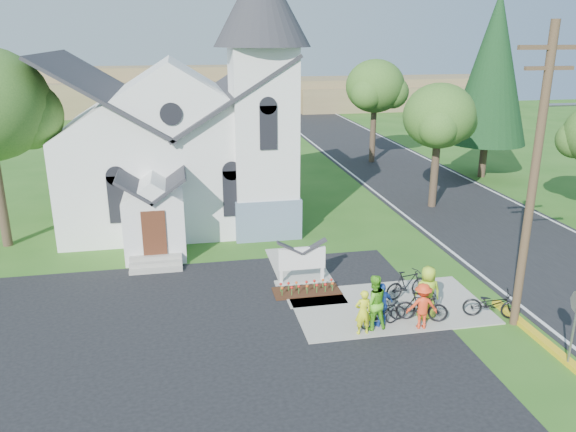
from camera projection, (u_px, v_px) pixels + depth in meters
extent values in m
plane|color=#2B5E1A|center=(354.00, 317.00, 19.90)|extent=(120.00, 120.00, 0.00)
cube|color=black|center=(150.00, 370.00, 16.75)|extent=(20.00, 16.00, 0.02)
cube|color=black|center=(433.00, 191.00, 35.72)|extent=(8.00, 90.00, 0.02)
cube|color=#A19E92|center=(389.00, 306.00, 20.63)|extent=(7.00, 4.00, 0.05)
cube|color=white|center=(176.00, 172.00, 30.15)|extent=(11.00, 9.00, 5.00)
cube|color=slate|center=(264.00, 212.00, 28.33)|extent=(3.20, 3.20, 2.00)
cube|color=white|center=(264.00, 143.00, 27.24)|extent=(3.00, 3.00, 9.00)
cone|color=#2C2B31|center=(262.00, 0.00, 25.23)|extent=(4.50, 4.50, 4.00)
cube|color=white|center=(155.00, 226.00, 24.99)|extent=(2.60, 2.40, 2.80)
cube|color=#522817|center=(154.00, 233.00, 23.81)|extent=(1.00, 0.10, 2.00)
cube|color=#A19E92|center=(302.00, 281.00, 22.65)|extent=(2.20, 0.40, 0.10)
cube|color=white|center=(281.00, 272.00, 22.34)|extent=(0.12, 0.12, 1.00)
cube|color=white|center=(322.00, 268.00, 22.65)|extent=(0.12, 0.12, 1.00)
cube|color=white|center=(302.00, 259.00, 22.34)|extent=(1.90, 0.14, 0.90)
cube|color=#32190D|center=(307.00, 291.00, 21.81)|extent=(2.60, 1.10, 0.07)
cylinder|color=#463523|center=(533.00, 184.00, 17.92)|extent=(0.28, 0.28, 10.00)
cube|color=#463523|center=(552.00, 47.00, 16.62)|extent=(2.20, 0.14, 0.14)
cube|color=#463523|center=(549.00, 68.00, 16.80)|extent=(1.60, 0.12, 0.12)
cylinder|color=gray|center=(576.00, 104.00, 17.35)|extent=(2.20, 0.10, 0.10)
cylinder|color=gray|center=(573.00, 334.00, 16.63)|extent=(0.07, 0.07, 2.20)
cylinder|color=#382B1E|center=(0.00, 195.00, 25.90)|extent=(0.44, 0.44, 4.95)
cylinder|color=#382B1E|center=(434.00, 173.00, 32.02)|extent=(0.44, 0.44, 4.05)
ellipsoid|color=#346021|center=(439.00, 116.00, 31.02)|extent=(4.00, 4.00, 3.60)
cylinder|color=#382B1E|center=(373.00, 133.00, 43.24)|extent=(0.44, 0.44, 4.50)
ellipsoid|color=#346021|center=(375.00, 86.00, 42.13)|extent=(4.40, 4.40, 3.96)
cylinder|color=#382B1E|center=(483.00, 160.00, 39.07)|extent=(0.50, 0.50, 2.40)
cone|color=black|center=(493.00, 68.00, 37.14)|extent=(5.20, 5.20, 10.00)
cube|color=olive|center=(268.00, 95.00, 72.62)|extent=(60.00, 8.00, 4.00)
cube|color=olive|center=(142.00, 89.00, 71.31)|extent=(30.00, 6.00, 5.60)
cube|color=olive|center=(391.00, 98.00, 73.84)|extent=(25.00, 6.00, 3.00)
imported|color=yellow|center=(363.00, 312.00, 18.50)|extent=(0.60, 0.42, 1.58)
imported|color=black|center=(383.00, 309.00, 19.48)|extent=(1.63, 0.74, 0.83)
imported|color=#5BC024|center=(373.00, 302.00, 18.79)|extent=(0.99, 0.80, 1.94)
imported|color=black|center=(422.00, 307.00, 19.41)|extent=(1.85, 1.11, 1.07)
imported|color=blue|center=(382.00, 305.00, 19.02)|extent=(1.00, 0.68, 1.57)
imported|color=black|center=(379.00, 316.00, 19.07)|extent=(1.62, 0.91, 0.81)
imported|color=#F23E1A|center=(422.00, 306.00, 18.88)|extent=(1.13, 0.78, 1.61)
imported|color=black|center=(407.00, 284.00, 21.10)|extent=(1.93, 0.92, 1.12)
imported|color=#A2CF26|center=(427.00, 292.00, 19.51)|extent=(0.99, 0.69, 1.93)
imported|color=black|center=(492.00, 304.00, 19.66)|extent=(2.08, 1.32, 1.03)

